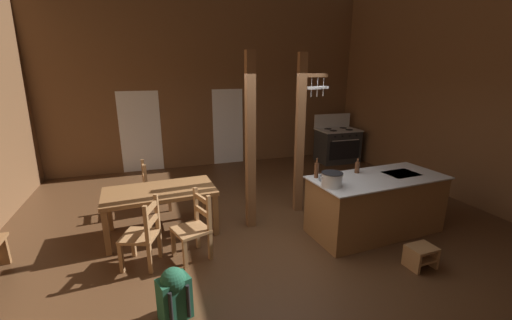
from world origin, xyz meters
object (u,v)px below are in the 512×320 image
Objects in this scene: ladderback_chair_by_post at (153,187)px; bottle_short_on_counter at (317,170)px; mixing_bowl_on_counter at (326,178)px; bottle_tall_on_counter at (357,167)px; step_stool at (421,255)px; kitchen_island at (375,204)px; dining_table at (160,195)px; stockpot_on_counter at (332,179)px; backpack at (174,292)px; ladderback_chair_near_window at (194,227)px; ladderback_chair_at_table_end at (143,234)px; stove_range at (337,145)px.

ladderback_chair_by_post is 3.02× the size of bottle_short_on_counter.
mixing_bowl_on_counter is 0.85× the size of bottle_tall_on_counter.
kitchen_island is at bearing 86.76° from step_stool.
kitchen_island is 2.33× the size of ladderback_chair_by_post.
mixing_bowl_on_counter reaches higher than kitchen_island.
dining_table reaches higher than step_stool.
stockpot_on_counter is at bearing -41.51° from ladderback_chair_by_post.
dining_table is at bearing 90.55° from backpack.
step_stool is at bearing -23.53° from ladderback_chair_near_window.
ladderback_chair_by_post is 3.30m from stockpot_on_counter.
stockpot_on_counter is 0.41m from bottle_short_on_counter.
step_stool is 3.71m from ladderback_chair_at_table_end.
mixing_bowl_on_counter is at bearing -165.88° from bottle_tall_on_counter.
backpack is at bearing -164.23° from kitchen_island.
ladderback_chair_by_post reaches higher than kitchen_island.
bottle_tall_on_counter is (0.73, 0.41, -0.01)m from stockpot_on_counter.
kitchen_island reaches higher than dining_table.
ladderback_chair_at_table_end is 2.70m from stockpot_on_counter.
kitchen_island is 5.96× the size of step_stool.
mixing_bowl_on_counter reaches higher than step_stool.
stockpot_on_counter is at bearing -150.70° from bottle_tall_on_counter.
mixing_bowl_on_counter is (-0.82, 1.15, 0.80)m from step_stool.
dining_table is 4.64× the size of stockpot_on_counter.
bottle_short_on_counter is (1.93, 0.09, 0.61)m from ladderback_chair_near_window.
ladderback_chair_at_table_end is 3.91× the size of bottle_tall_on_counter.
ladderback_chair_at_table_end is (-5.26, -3.60, -0.03)m from stove_range.
step_stool is (-1.77, -4.84, -0.30)m from stove_range.
step_stool is 1.58m from bottle_tall_on_counter.
bottle_tall_on_counter is at bearing 29.30° from stockpot_on_counter.
stove_range is 6.40× the size of mixing_bowl_on_counter.
step_stool is 1.62m from mixing_bowl_on_counter.
stove_range is 1.39× the size of ladderback_chair_at_table_end.
step_stool is 0.39× the size of ladderback_chair_at_table_end.
ladderback_chair_at_table_end is at bearing 104.33° from backpack.
dining_table reaches higher than backpack.
bottle_short_on_counter is at bearing 2.71° from ladderback_chair_near_window.
ladderback_chair_near_window is 3.02× the size of bottle_short_on_counter.
step_stool is 4.51m from ladderback_chair_by_post.
stockpot_on_counter is at bearing -26.88° from dining_table.
kitchen_island is 5.89× the size of stockpot_on_counter.
stockpot_on_counter is at bearing -9.23° from ladderback_chair_near_window.
ladderback_chair_near_window is at bearing -75.16° from ladderback_chair_by_post.
dining_table is at bearing 161.43° from bottle_short_on_counter.
stove_range reaches higher than ladderback_chair_by_post.
stockpot_on_counter is (2.43, -2.15, 0.59)m from ladderback_chair_by_post.
ladderback_chair_by_post is at bearing 142.35° from mixing_bowl_on_counter.
ladderback_chair_near_window is (-2.87, 0.19, -0.02)m from kitchen_island.
ladderback_chair_at_table_end reaches higher than step_stool.
ladderback_chair_at_table_end is at bearing -95.72° from ladderback_chair_by_post.
dining_table is at bearing 146.86° from step_stool.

